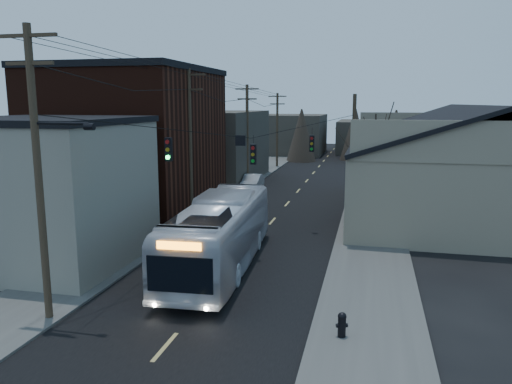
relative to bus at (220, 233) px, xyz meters
The scene contains 15 objects.
ground 10.23m from the bus, 86.61° to the right, with size 160.00×160.00×0.00m, color black.
road_surface 20.01m from the bus, 88.28° to the left, with size 9.00×110.00×0.02m, color black.
sidewalk_left 20.85m from the bus, 106.50° to the left, with size 4.00×110.00×0.12m, color #474744.
sidewalk_right 21.22m from the bus, 70.40° to the left, with size 4.00×110.00×0.12m, color #474744.
building_clapboard 8.66m from the bus, behind, with size 8.00×8.00×7.00m, color gray.
building_brick 14.07m from the bus, 133.43° to the left, with size 10.00×12.00×10.00m, color black.
building_left_far 27.48m from the bus, 108.95° to the left, with size 9.00×14.00×7.00m, color #38342D.
warehouse 20.22m from the bus, 47.68° to the left, with size 16.16×20.60×7.73m.
building_far_left 55.21m from the bus, 95.62° to the left, with size 10.00×12.00×6.00m, color #38342D.
building_far_right 60.42m from the bus, 82.78° to the left, with size 12.00×14.00×5.00m, color #38342D.
bare_tree 12.35m from the bus, 54.45° to the left, with size 0.40×0.40×7.20m, color black.
utility_lines 14.66m from the bus, 100.14° to the left, with size 11.24×45.28×10.50m.
bus is the anchor object (origin of this frame).
parked_car 21.64m from the bus, 99.42° to the left, with size 1.52×4.35×1.43m, color #9FA1A6.
fire_hydrant 8.85m from the bus, 45.13° to the right, with size 0.42×0.29×0.86m.
Camera 1 is at (6.34, -12.09, 7.91)m, focal length 35.00 mm.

